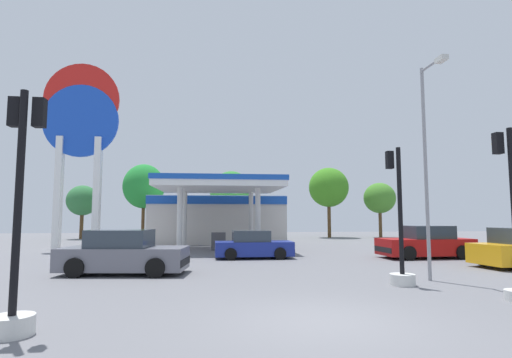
{
  "coord_description": "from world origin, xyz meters",
  "views": [
    {
      "loc": [
        -2.31,
        -8.16,
        2.14
      ],
      "look_at": [
        0.43,
        16.51,
        4.47
      ],
      "focal_mm": 27.79,
      "sensor_mm": 36.0,
      "label": 1
    }
  ],
  "objects_px": {
    "car_3": "(425,243)",
    "traffic_signal_1": "(400,249)",
    "traffic_signal_2": "(16,255)",
    "station_pole_sign": "(80,130)",
    "car_2": "(124,254)",
    "car_0": "(253,246)",
    "corner_streetlamp": "(428,150)",
    "tree_0": "(82,201)",
    "tree_4": "(380,198)",
    "tree_1": "(144,186)",
    "tree_2": "(231,194)",
    "tree_3": "(329,188)"
  },
  "relations": [
    {
      "from": "car_2",
      "to": "tree_2",
      "type": "xyz_separation_m",
      "value": [
        5.04,
        21.94,
        3.49
      ]
    },
    {
      "from": "car_3",
      "to": "tree_1",
      "type": "relative_size",
      "value": 0.68
    },
    {
      "from": "car_0",
      "to": "traffic_signal_1",
      "type": "bearing_deg",
      "value": -65.79
    },
    {
      "from": "traffic_signal_1",
      "to": "traffic_signal_2",
      "type": "height_order",
      "value": "traffic_signal_2"
    },
    {
      "from": "car_3",
      "to": "tree_0",
      "type": "xyz_separation_m",
      "value": [
        -23.15,
        19.64,
        2.85
      ]
    },
    {
      "from": "station_pole_sign",
      "to": "tree_2",
      "type": "distance_m",
      "value": 15.59
    },
    {
      "from": "tree_1",
      "to": "tree_3",
      "type": "xyz_separation_m",
      "value": [
        17.95,
        2.27,
        0.21
      ]
    },
    {
      "from": "traffic_signal_2",
      "to": "tree_0",
      "type": "height_order",
      "value": "tree_0"
    },
    {
      "from": "car_3",
      "to": "tree_3",
      "type": "height_order",
      "value": "tree_3"
    },
    {
      "from": "tree_1",
      "to": "tree_4",
      "type": "bearing_deg",
      "value": 4.6
    },
    {
      "from": "traffic_signal_1",
      "to": "tree_0",
      "type": "xyz_separation_m",
      "value": [
        -18.11,
        27.17,
        2.49
      ]
    },
    {
      "from": "tree_1",
      "to": "tree_2",
      "type": "xyz_separation_m",
      "value": [
        7.97,
        0.55,
        -0.6
      ]
    },
    {
      "from": "tree_2",
      "to": "corner_streetlamp",
      "type": "distance_m",
      "value": 25.42
    },
    {
      "from": "car_0",
      "to": "corner_streetlamp",
      "type": "height_order",
      "value": "corner_streetlamp"
    },
    {
      "from": "tree_1",
      "to": "tree_4",
      "type": "height_order",
      "value": "tree_1"
    },
    {
      "from": "station_pole_sign",
      "to": "traffic_signal_2",
      "type": "distance_m",
      "value": 19.94
    },
    {
      "from": "tree_4",
      "to": "tree_1",
      "type": "bearing_deg",
      "value": -175.4
    },
    {
      "from": "car_3",
      "to": "tree_4",
      "type": "distance_m",
      "value": 20.34
    },
    {
      "from": "traffic_signal_1",
      "to": "tree_3",
      "type": "xyz_separation_m",
      "value": [
        5.89,
        27.09,
        3.93
      ]
    },
    {
      "from": "station_pole_sign",
      "to": "traffic_signal_2",
      "type": "bearing_deg",
      "value": -75.02
    },
    {
      "from": "car_3",
      "to": "corner_streetlamp",
      "type": "xyz_separation_m",
      "value": [
        -3.68,
        -6.98,
        3.61
      ]
    },
    {
      "from": "tree_1",
      "to": "traffic_signal_2",
      "type": "bearing_deg",
      "value": -84.83
    },
    {
      "from": "car_2",
      "to": "car_3",
      "type": "bearing_deg",
      "value": 16.1
    },
    {
      "from": "car_0",
      "to": "tree_4",
      "type": "xyz_separation_m",
      "value": [
        14.85,
        18.31,
        3.32
      ]
    },
    {
      "from": "tree_2",
      "to": "tree_3",
      "type": "bearing_deg",
      "value": 9.8
    },
    {
      "from": "station_pole_sign",
      "to": "car_0",
      "type": "distance_m",
      "value": 13.93
    },
    {
      "from": "car_0",
      "to": "tree_4",
      "type": "relative_size",
      "value": 0.72
    },
    {
      "from": "car_2",
      "to": "car_3",
      "type": "relative_size",
      "value": 1.02
    },
    {
      "from": "car_3",
      "to": "tree_4",
      "type": "xyz_separation_m",
      "value": [
        6.04,
        19.16,
        3.21
      ]
    },
    {
      "from": "car_3",
      "to": "corner_streetlamp",
      "type": "distance_m",
      "value": 8.67
    },
    {
      "from": "tree_1",
      "to": "tree_0",
      "type": "bearing_deg",
      "value": 158.77
    },
    {
      "from": "car_2",
      "to": "traffic_signal_1",
      "type": "relative_size",
      "value": 1.1
    },
    {
      "from": "traffic_signal_2",
      "to": "tree_2",
      "type": "distance_m",
      "value": 30.15
    },
    {
      "from": "car_3",
      "to": "traffic_signal_2",
      "type": "distance_m",
      "value": 18.63
    },
    {
      "from": "station_pole_sign",
      "to": "car_2",
      "type": "height_order",
      "value": "station_pole_sign"
    },
    {
      "from": "station_pole_sign",
      "to": "traffic_signal_1",
      "type": "bearing_deg",
      "value": -44.57
    },
    {
      "from": "car_3",
      "to": "car_0",
      "type": "bearing_deg",
      "value": 174.49
    },
    {
      "from": "car_2",
      "to": "tree_0",
      "type": "height_order",
      "value": "tree_0"
    },
    {
      "from": "car_0",
      "to": "tree_0",
      "type": "relative_size",
      "value": 0.78
    },
    {
      "from": "car_3",
      "to": "traffic_signal_1",
      "type": "distance_m",
      "value": 9.07
    },
    {
      "from": "car_3",
      "to": "tree_0",
      "type": "distance_m",
      "value": 30.5
    },
    {
      "from": "car_0",
      "to": "tree_2",
      "type": "distance_m",
      "value": 17.37
    },
    {
      "from": "car_2",
      "to": "tree_1",
      "type": "relative_size",
      "value": 0.69
    },
    {
      "from": "car_0",
      "to": "traffic_signal_2",
      "type": "bearing_deg",
      "value": -114.33
    },
    {
      "from": "traffic_signal_2",
      "to": "tree_1",
      "type": "distance_m",
      "value": 29.31
    },
    {
      "from": "tree_0",
      "to": "corner_streetlamp",
      "type": "height_order",
      "value": "corner_streetlamp"
    },
    {
      "from": "car_2",
      "to": "traffic_signal_2",
      "type": "bearing_deg",
      "value": -92.28
    },
    {
      "from": "car_3",
      "to": "traffic_signal_1",
      "type": "height_order",
      "value": "traffic_signal_1"
    },
    {
      "from": "car_3",
      "to": "tree_4",
      "type": "relative_size",
      "value": 0.85
    },
    {
      "from": "tree_1",
      "to": "tree_3",
      "type": "height_order",
      "value": "tree_3"
    }
  ]
}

